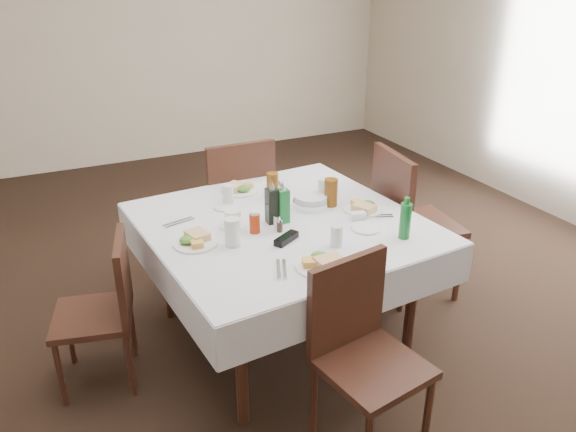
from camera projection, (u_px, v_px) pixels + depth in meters
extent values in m
plane|color=black|center=(262.00, 318.00, 3.61)|extent=(7.00, 7.00, 0.00)
cube|color=#BCAE95|center=(129.00, 33.00, 5.90)|extent=(6.00, 0.04, 2.80)
cylinder|color=black|center=(241.00, 363.00, 2.65)|extent=(0.06, 0.06, 0.72)
cylinder|color=black|center=(167.00, 267.00, 3.48)|extent=(0.06, 0.06, 0.72)
cylinder|color=black|center=(411.00, 301.00, 3.13)|extent=(0.06, 0.06, 0.72)
cylinder|color=black|center=(310.00, 230.00, 3.96)|extent=(0.06, 0.06, 0.72)
cube|color=black|center=(282.00, 226.00, 3.15)|extent=(1.43, 1.43, 0.03)
cube|color=silver|center=(282.00, 222.00, 3.14)|extent=(1.57, 1.57, 0.01)
cube|color=silver|center=(229.00, 198.00, 3.76)|extent=(1.45, 0.13, 0.22)
cube|color=silver|center=(360.00, 301.00, 2.62)|extent=(1.45, 0.13, 0.22)
cube|color=silver|center=(383.00, 214.00, 3.52)|extent=(0.13, 1.45, 0.22)
cube|color=silver|center=(159.00, 273.00, 2.85)|extent=(0.13, 1.45, 0.22)
cube|color=black|center=(232.00, 205.00, 4.04)|extent=(0.48, 0.48, 0.04)
cube|color=black|center=(242.00, 181.00, 3.76)|extent=(0.48, 0.04, 0.52)
cylinder|color=black|center=(249.00, 220.00, 4.39)|extent=(0.04, 0.04, 0.49)
cylinder|color=black|center=(270.00, 241.00, 4.06)|extent=(0.04, 0.04, 0.49)
cylinder|color=black|center=(198.00, 229.00, 4.23)|extent=(0.04, 0.04, 0.49)
cylinder|color=black|center=(216.00, 253.00, 3.89)|extent=(0.04, 0.04, 0.49)
cube|color=black|center=(373.00, 367.00, 2.50)|extent=(0.49, 0.49, 0.04)
cube|color=black|center=(347.00, 303.00, 2.55)|extent=(0.43, 0.11, 0.47)
cylinder|color=black|center=(314.00, 398.00, 2.63)|extent=(0.04, 0.04, 0.44)
cylinder|color=black|center=(428.00, 412.00, 2.55)|extent=(0.04, 0.04, 0.44)
cylinder|color=black|center=(372.00, 368.00, 2.83)|extent=(0.04, 0.04, 0.44)
cube|color=black|center=(418.00, 225.00, 3.72)|extent=(0.54, 0.54, 0.04)
cube|color=black|center=(392.00, 193.00, 3.55)|extent=(0.10, 0.48, 0.53)
cylinder|color=black|center=(459.00, 268.00, 3.70)|extent=(0.04, 0.04, 0.49)
cylinder|color=black|center=(403.00, 278.00, 3.58)|extent=(0.04, 0.04, 0.49)
cylinder|color=black|center=(426.00, 241.00, 4.06)|extent=(0.04, 0.04, 0.49)
cylinder|color=black|center=(374.00, 249.00, 3.94)|extent=(0.04, 0.04, 0.49)
cube|color=black|center=(93.00, 316.00, 2.92)|extent=(0.48, 0.48, 0.04)
cube|color=black|center=(123.00, 277.00, 2.87)|extent=(0.13, 0.39, 0.43)
cylinder|color=black|center=(69.00, 333.00, 3.12)|extent=(0.03, 0.03, 0.40)
cylinder|color=black|center=(132.00, 325.00, 3.19)|extent=(0.03, 0.03, 0.40)
cylinder|color=black|center=(60.00, 373.00, 2.82)|extent=(0.03, 0.03, 0.40)
cylinder|color=black|center=(130.00, 364.00, 2.89)|extent=(0.03, 0.03, 0.40)
cylinder|color=white|center=(240.00, 190.00, 3.55)|extent=(0.23, 0.23, 0.01)
cube|color=tan|center=(234.00, 187.00, 3.53)|extent=(0.15, 0.15, 0.04)
cube|color=gold|center=(246.00, 186.00, 3.56)|extent=(0.09, 0.08, 0.03)
ellipsoid|color=#306B20|center=(244.00, 188.00, 3.51)|extent=(0.09, 0.08, 0.04)
cylinder|color=white|center=(321.00, 266.00, 2.67)|extent=(0.25, 0.25, 0.01)
cube|color=tan|center=(329.00, 262.00, 2.65)|extent=(0.14, 0.11, 0.04)
cube|color=gold|center=(311.00, 262.00, 2.65)|extent=(0.10, 0.09, 0.03)
ellipsoid|color=#306B20|center=(319.00, 257.00, 2.70)|extent=(0.09, 0.08, 0.04)
cylinder|color=white|center=(363.00, 209.00, 3.28)|extent=(0.23, 0.23, 0.01)
cube|color=tan|center=(364.00, 208.00, 3.23)|extent=(0.14, 0.15, 0.04)
cube|color=gold|center=(358.00, 203.00, 3.30)|extent=(0.07, 0.08, 0.03)
ellipsoid|color=#306B20|center=(368.00, 204.00, 3.29)|extent=(0.09, 0.08, 0.04)
cylinder|color=white|center=(196.00, 243.00, 2.89)|extent=(0.23, 0.23, 0.01)
cube|color=tan|center=(197.00, 235.00, 2.91)|extent=(0.12, 0.14, 0.04)
cube|color=gold|center=(197.00, 243.00, 2.84)|extent=(0.07, 0.08, 0.03)
ellipsoid|color=#306B20|center=(188.00, 240.00, 2.86)|extent=(0.09, 0.08, 0.04)
cylinder|color=white|center=(226.00, 207.00, 3.31)|extent=(0.15, 0.15, 0.01)
cylinder|color=white|center=(366.00, 228.00, 3.05)|extent=(0.16, 0.16, 0.01)
cylinder|color=silver|center=(228.00, 195.00, 3.34)|extent=(0.06, 0.06, 0.12)
cylinder|color=silver|center=(337.00, 236.00, 2.85)|extent=(0.06, 0.06, 0.11)
cylinder|color=silver|center=(325.00, 190.00, 3.37)|extent=(0.08, 0.08, 0.15)
cylinder|color=silver|center=(232.00, 232.00, 2.85)|extent=(0.08, 0.08, 0.15)
cylinder|color=#693A0D|center=(272.00, 185.00, 3.44)|extent=(0.07, 0.07, 0.15)
cylinder|color=#693A0D|center=(331.00, 192.00, 3.31)|extent=(0.08, 0.08, 0.17)
cylinder|color=silver|center=(311.00, 203.00, 3.32)|extent=(0.21, 0.21, 0.04)
cylinder|color=silver|center=(311.00, 199.00, 3.31)|extent=(0.19, 0.19, 0.04)
cube|color=black|center=(272.00, 206.00, 3.09)|extent=(0.06, 0.06, 0.20)
cone|color=silver|center=(272.00, 184.00, 3.03)|extent=(0.03, 0.03, 0.06)
cube|color=#17702C|center=(283.00, 206.00, 3.09)|extent=(0.06, 0.06, 0.19)
cone|color=silver|center=(283.00, 185.00, 3.04)|extent=(0.03, 0.03, 0.05)
cylinder|color=#9C2608|center=(255.00, 223.00, 2.99)|extent=(0.06, 0.06, 0.10)
cylinder|color=white|center=(254.00, 213.00, 2.97)|extent=(0.04, 0.04, 0.02)
cylinder|color=white|center=(277.00, 224.00, 3.03)|extent=(0.04, 0.04, 0.07)
cylinder|color=silver|center=(277.00, 217.00, 3.01)|extent=(0.04, 0.04, 0.01)
cylinder|color=#392D20|center=(280.00, 227.00, 3.01)|extent=(0.03, 0.03, 0.06)
cylinder|color=silver|center=(280.00, 221.00, 3.00)|extent=(0.03, 0.03, 0.01)
cylinder|color=white|center=(233.00, 226.00, 3.07)|extent=(0.13, 0.13, 0.01)
cylinder|color=white|center=(232.00, 218.00, 3.05)|extent=(0.08, 0.08, 0.09)
cylinder|color=black|center=(232.00, 213.00, 3.04)|extent=(0.07, 0.07, 0.01)
torus|color=white|center=(238.00, 215.00, 3.09)|extent=(0.05, 0.04, 0.06)
cube|color=black|center=(286.00, 239.00, 2.91)|extent=(0.16, 0.12, 0.03)
cylinder|color=#17702C|center=(405.00, 221.00, 2.92)|extent=(0.06, 0.06, 0.19)
cylinder|color=#17702C|center=(407.00, 201.00, 2.87)|extent=(0.03, 0.03, 0.04)
cube|color=white|center=(358.00, 216.00, 3.15)|extent=(0.10, 0.07, 0.04)
cube|color=pink|center=(358.00, 215.00, 3.15)|extent=(0.07, 0.05, 0.02)
cube|color=silver|center=(275.00, 184.00, 3.66)|extent=(0.06, 0.19, 0.01)
cube|color=silver|center=(279.00, 183.00, 3.67)|extent=(0.06, 0.19, 0.01)
cube|color=silver|center=(284.00, 269.00, 2.65)|extent=(0.09, 0.17, 0.01)
cube|color=silver|center=(278.00, 269.00, 2.65)|extent=(0.09, 0.17, 0.01)
cube|color=silver|center=(378.00, 217.00, 3.18)|extent=(0.17, 0.09, 0.01)
cube|color=silver|center=(377.00, 215.00, 3.21)|extent=(0.17, 0.09, 0.01)
cube|color=silver|center=(178.00, 222.00, 3.13)|extent=(0.18, 0.06, 0.01)
cube|color=silver|center=(180.00, 223.00, 3.11)|extent=(0.18, 0.06, 0.01)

